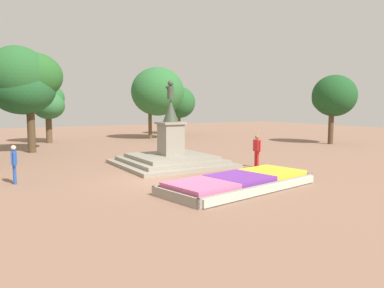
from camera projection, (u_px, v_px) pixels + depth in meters
The scene contains 10 objects.
ground_plane at pixel (165, 180), 16.54m from camera, with size 91.64×91.64×0.00m, color #8C6651.
flower_planter at pixel (240, 183), 14.88m from camera, with size 7.04×3.80×0.51m.
statue_monument at pixel (171, 154), 20.69m from camera, with size 5.63×5.63×4.66m.
pedestrian_with_handbag at pixel (14, 162), 15.72m from camera, with size 0.24×0.73×1.64m.
pedestrian_near_planter at pixel (257, 149), 19.96m from camera, with size 0.23×0.57×1.74m.
park_tree_far_left at pixel (24, 81), 25.73m from camera, with size 5.03×4.15×7.32m.
park_tree_behind_statue at pixel (157, 90), 36.53m from camera, with size 5.19×5.15×7.03m.
park_tree_far_right at pixel (178, 101), 42.77m from camera, with size 3.83×3.69×5.53m.
park_tree_street_side at pixel (333, 97), 32.26m from camera, with size 3.67×3.87×5.92m.
park_tree_mid_canopy at pixel (44, 101), 32.89m from camera, with size 3.84×4.22×5.42m.
Camera 1 is at (-7.19, -14.66, 3.29)m, focal length 35.00 mm.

